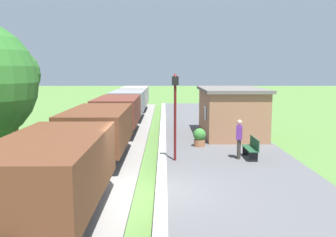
% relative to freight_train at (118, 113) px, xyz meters
% --- Properties ---
extents(ground_plane, '(160.00, 160.00, 0.00)m').
position_rel_freight_train_xyz_m(ground_plane, '(2.40, -11.11, -1.40)').
color(ground_plane, '#517A38').
extents(platform_slab, '(6.00, 60.00, 0.25)m').
position_rel_freight_train_xyz_m(platform_slab, '(5.60, -11.11, -1.27)').
color(platform_slab, '#565659').
rests_on(platform_slab, ground).
extents(platform_edge_stripe, '(0.36, 60.00, 0.01)m').
position_rel_freight_train_xyz_m(platform_edge_stripe, '(2.80, -11.11, -1.14)').
color(platform_edge_stripe, silver).
rests_on(platform_edge_stripe, platform_slab).
extents(track_ballast, '(3.80, 60.00, 0.12)m').
position_rel_freight_train_xyz_m(track_ballast, '(-0.00, -11.11, -1.34)').
color(track_ballast, gray).
rests_on(track_ballast, ground).
extents(rail_near, '(0.07, 60.00, 0.14)m').
position_rel_freight_train_xyz_m(rail_near, '(0.72, -11.11, -1.21)').
color(rail_near, slate).
rests_on(rail_near, track_ballast).
extents(rail_far, '(0.07, 60.00, 0.14)m').
position_rel_freight_train_xyz_m(rail_far, '(-0.72, -11.11, -1.21)').
color(rail_far, slate).
rests_on(rail_far, track_ballast).
extents(freight_train, '(2.50, 32.60, 2.12)m').
position_rel_freight_train_xyz_m(freight_train, '(0.00, 0.00, 0.00)').
color(freight_train, brown).
rests_on(freight_train, rail_near).
extents(station_hut, '(3.50, 5.80, 2.78)m').
position_rel_freight_train_xyz_m(station_hut, '(6.80, -1.27, 0.26)').
color(station_hut, '#9E6B4C').
rests_on(station_hut, platform_slab).
extents(bench_near_hut, '(0.42, 1.50, 0.91)m').
position_rel_freight_train_xyz_m(bench_near_hut, '(6.70, -6.95, -0.68)').
color(bench_near_hut, '#1E4C2D').
rests_on(bench_near_hut, platform_slab).
extents(bench_down_platform, '(0.42, 1.50, 0.91)m').
position_rel_freight_train_xyz_m(bench_down_platform, '(6.70, 3.51, -0.68)').
color(bench_down_platform, '#1E4C2D').
rests_on(bench_down_platform, platform_slab).
extents(person_waiting, '(0.34, 0.43, 1.71)m').
position_rel_freight_train_xyz_m(person_waiting, '(6.12, -7.00, -0.21)').
color(person_waiting, '#38332D').
rests_on(person_waiting, platform_slab).
extents(potted_planter, '(0.64, 0.64, 0.92)m').
position_rel_freight_train_xyz_m(potted_planter, '(4.67, -4.43, -0.67)').
color(potted_planter, '#9E6642').
rests_on(potted_planter, platform_slab).
extents(lamp_post_near, '(0.28, 0.28, 3.70)m').
position_rel_freight_train_xyz_m(lamp_post_near, '(3.35, -7.26, 1.41)').
color(lamp_post_near, '#591414').
rests_on(lamp_post_near, platform_slab).
extents(tree_trackside_far, '(3.02, 3.02, 5.33)m').
position_rel_freight_train_xyz_m(tree_trackside_far, '(-5.71, -1.53, 2.40)').
color(tree_trackside_far, '#4C3823').
rests_on(tree_trackside_far, ground).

